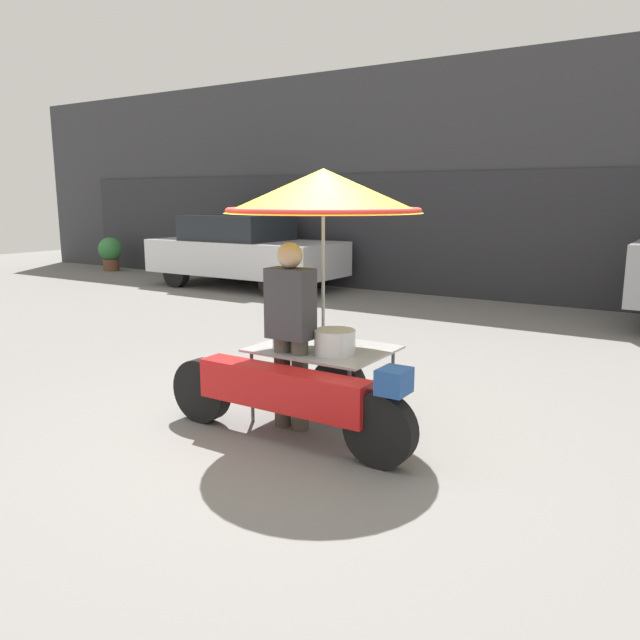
{
  "coord_description": "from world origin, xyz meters",
  "views": [
    {
      "loc": [
        2.77,
        -4.11,
        1.91
      ],
      "look_at": [
        -0.03,
        0.23,
        0.9
      ],
      "focal_mm": 35.0,
      "sensor_mm": 36.0,
      "label": 1
    }
  ],
  "objects_px": {
    "parked_car": "(244,251)",
    "vendor_motorcycle_cart": "(318,235)",
    "potted_plant": "(110,252)",
    "vendor_person": "(291,327)"
  },
  "relations": [
    {
      "from": "parked_car",
      "to": "vendor_motorcycle_cart",
      "type": "bearing_deg",
      "value": -46.12
    },
    {
      "from": "parked_car",
      "to": "potted_plant",
      "type": "height_order",
      "value": "parked_car"
    },
    {
      "from": "vendor_motorcycle_cart",
      "to": "vendor_person",
      "type": "height_order",
      "value": "vendor_motorcycle_cart"
    },
    {
      "from": "vendor_motorcycle_cart",
      "to": "potted_plant",
      "type": "height_order",
      "value": "vendor_motorcycle_cart"
    },
    {
      "from": "vendor_person",
      "to": "potted_plant",
      "type": "relative_size",
      "value": 1.77
    },
    {
      "from": "vendor_motorcycle_cart",
      "to": "parked_car",
      "type": "xyz_separation_m",
      "value": [
        -5.86,
        6.1,
        -0.83
      ]
    },
    {
      "from": "parked_car",
      "to": "potted_plant",
      "type": "relative_size",
      "value": 4.8
    },
    {
      "from": "vendor_motorcycle_cart",
      "to": "potted_plant",
      "type": "bearing_deg",
      "value": 148.66
    },
    {
      "from": "parked_car",
      "to": "vendor_person",
      "type": "bearing_deg",
      "value": -47.76
    },
    {
      "from": "vendor_person",
      "to": "parked_car",
      "type": "xyz_separation_m",
      "value": [
        -5.73,
        6.31,
        -0.08
      ]
    }
  ]
}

